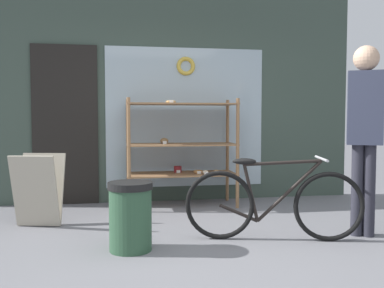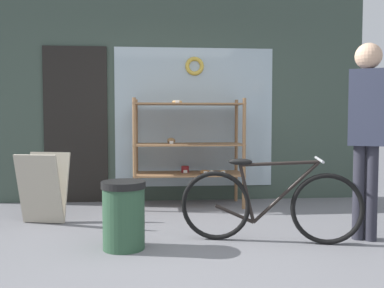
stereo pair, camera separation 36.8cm
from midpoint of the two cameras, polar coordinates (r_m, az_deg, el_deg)
The scene contains 7 objects.
ground_plane at distance 3.57m, azimuth 3.86°, elevation -15.14°, with size 30.00×30.00×0.00m, color slate.
storefront_facade at distance 5.95m, azimuth -0.21°, elevation 10.01°, with size 5.16×0.13×3.75m.
display_case at distance 5.52m, azimuth 1.41°, elevation 0.02°, with size 1.40×0.56×1.39m.
bicycle at distance 4.04m, azimuth 12.90°, elevation -7.88°, with size 1.62×0.54×0.78m.
sandwich_board at distance 4.85m, azimuth -17.18°, elevation -5.65°, with size 0.54×0.47×0.75m.
pedestrian at distance 4.33m, azimuth 24.57°, elevation 2.59°, with size 0.37×0.31×1.83m.
trash_bin at distance 3.78m, azimuth -6.33°, elevation -9.02°, with size 0.39×0.39×0.59m.
Camera 2 is at (-0.34, -3.37, 1.13)m, focal length 40.00 mm.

